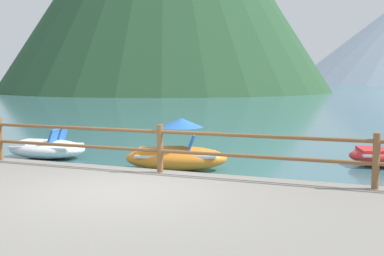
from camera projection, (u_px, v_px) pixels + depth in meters
The scene contains 5 objects.
ground_plane at pixel (328, 100), 45.24m from camera, with size 200.00×200.00×0.00m, color #3D6B75.
promenade_dock at pixel (36, 245), 5.95m from camera, with size 28.00×8.00×0.40m, color gray.
dock_railing at pixel (160, 143), 9.35m from camera, with size 23.92×0.12×0.95m.
pedal_boat_2 at pixel (46, 148), 13.32m from camera, with size 2.40×1.69×0.86m.
pedal_boat_3 at pixel (177, 153), 11.58m from camera, with size 2.70×1.84×1.28m.
Camera 1 is at (3.85, -6.90, 2.30)m, focal length 44.60 mm.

